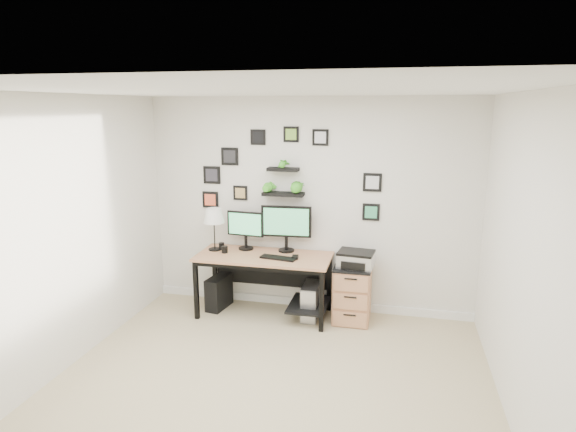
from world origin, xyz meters
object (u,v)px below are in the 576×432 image
(printer, at_px, (356,259))
(monitor_left, at_px, (245,227))
(pc_tower_grey, at_px, (311,301))
(monitor_right, at_px, (286,225))
(pc_tower_black, at_px, (219,292))
(mug, at_px, (225,250))
(file_cabinet, at_px, (352,293))
(table_lamp, at_px, (214,217))
(desk, at_px, (268,265))

(printer, bearing_deg, monitor_left, 174.56)
(pc_tower_grey, bearing_deg, monitor_left, 169.45)
(pc_tower_grey, bearing_deg, monitor_right, 151.73)
(monitor_left, distance_m, pc_tower_black, 0.90)
(pc_tower_black, bearing_deg, mug, -20.29)
(monitor_left, relative_size, pc_tower_black, 1.18)
(printer, bearing_deg, mug, -177.48)
(monitor_left, relative_size, file_cabinet, 0.71)
(monitor_left, distance_m, monitor_right, 0.51)
(monitor_right, relative_size, pc_tower_grey, 1.45)
(pc_tower_grey, xyz_separation_m, file_cabinet, (0.48, 0.06, 0.13))
(mug, relative_size, pc_tower_grey, 0.20)
(mug, distance_m, pc_tower_grey, 1.21)
(monitor_left, relative_size, printer, 1.10)
(pc_tower_black, relative_size, file_cabinet, 0.61)
(monitor_right, height_order, printer, monitor_right)
(pc_tower_grey, xyz_separation_m, printer, (0.51, 0.03, 0.56))
(monitor_left, distance_m, file_cabinet, 1.51)
(table_lamp, height_order, pc_tower_grey, table_lamp)
(monitor_right, bearing_deg, table_lamp, -171.19)
(table_lamp, distance_m, mug, 0.42)
(mug, bearing_deg, monitor_right, 17.68)
(file_cabinet, xyz_separation_m, printer, (0.03, -0.03, 0.43))
(file_cabinet, distance_m, printer, 0.43)
(monitor_right, relative_size, pc_tower_black, 1.50)
(pc_tower_grey, bearing_deg, mug, -177.80)
(pc_tower_black, height_order, pc_tower_grey, pc_tower_grey)
(table_lamp, relative_size, printer, 1.21)
(desk, bearing_deg, pc_tower_grey, -0.01)
(desk, height_order, table_lamp, table_lamp)
(mug, bearing_deg, pc_tower_grey, 2.20)
(mug, bearing_deg, table_lamp, 150.77)
(desk, xyz_separation_m, monitor_left, (-0.32, 0.16, 0.40))
(monitor_right, distance_m, pc_tower_grey, 0.96)
(pc_tower_black, bearing_deg, monitor_right, 19.93)
(mug, bearing_deg, printer, 2.52)
(pc_tower_black, xyz_separation_m, printer, (1.69, 0.00, 0.56))
(desk, xyz_separation_m, file_cabinet, (1.02, 0.06, -0.29))
(pc_tower_grey, distance_m, file_cabinet, 0.50)
(pc_tower_black, height_order, file_cabinet, file_cabinet)
(file_cabinet, bearing_deg, pc_tower_black, -178.96)
(monitor_right, xyz_separation_m, table_lamp, (-0.87, -0.14, 0.08))
(mug, xyz_separation_m, file_cabinet, (1.54, 0.10, -0.46))
(table_lamp, height_order, printer, table_lamp)
(desk, height_order, monitor_right, monitor_right)
(mug, relative_size, pc_tower_black, 0.20)
(table_lamp, relative_size, pc_tower_black, 1.29)
(mug, distance_m, printer, 1.57)
(monitor_right, height_order, pc_tower_grey, monitor_right)
(table_lamp, bearing_deg, file_cabinet, 0.25)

